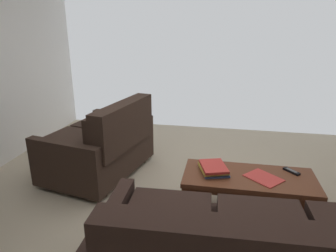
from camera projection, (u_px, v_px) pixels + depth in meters
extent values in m
cube|color=#B7A88E|center=(201.00, 220.00, 2.77)|extent=(5.20, 5.24, 0.01)
cylinder|color=black|center=(145.00, 249.00, 2.37)|extent=(0.05, 0.05, 0.06)
cube|color=black|center=(265.00, 237.00, 1.78)|extent=(0.58, 0.76, 0.10)
cube|color=black|center=(165.00, 228.00, 1.87)|extent=(0.58, 0.76, 0.10)
cube|color=black|center=(157.00, 241.00, 1.58)|extent=(0.53, 0.14, 0.30)
cube|color=black|center=(112.00, 248.00, 1.95)|extent=(0.13, 0.84, 0.56)
cylinder|color=black|center=(96.00, 152.00, 4.17)|extent=(0.06, 0.06, 0.06)
cylinder|color=black|center=(49.00, 181.00, 3.41)|extent=(0.06, 0.06, 0.06)
cylinder|color=black|center=(143.00, 160.00, 3.91)|extent=(0.06, 0.06, 0.06)
cylinder|color=black|center=(105.00, 194.00, 3.14)|extent=(0.06, 0.06, 0.06)
cube|color=#33231C|center=(98.00, 153.00, 3.59)|extent=(1.05, 1.19, 0.38)
cube|color=#33231C|center=(108.00, 127.00, 3.75)|extent=(0.83, 0.63, 0.10)
cube|color=#33231C|center=(81.00, 141.00, 3.29)|extent=(0.83, 0.63, 0.10)
cube|color=#33231C|center=(124.00, 125.00, 3.33)|extent=(0.39, 1.05, 0.50)
cube|color=#33231C|center=(127.00, 118.00, 3.60)|extent=(0.21, 0.48, 0.36)
cube|color=#33231C|center=(102.00, 131.00, 3.14)|extent=(0.21, 0.48, 0.36)
cube|color=#33231C|center=(123.00, 132.00, 4.06)|extent=(0.85, 0.27, 0.54)
cube|color=#33231C|center=(65.00, 168.00, 3.07)|extent=(0.85, 0.27, 0.54)
cube|color=brown|center=(249.00, 178.00, 2.72)|extent=(1.16, 0.52, 0.04)
cube|color=brown|center=(249.00, 182.00, 2.74)|extent=(1.07, 0.47, 0.05)
cube|color=brown|center=(304.00, 191.00, 2.89)|extent=(0.07, 0.07, 0.37)
cube|color=brown|center=(191.00, 181.00, 3.08)|extent=(0.07, 0.07, 0.37)
cube|color=brown|center=(316.00, 218.00, 2.49)|extent=(0.07, 0.07, 0.37)
cube|color=brown|center=(186.00, 205.00, 2.68)|extent=(0.07, 0.07, 0.37)
cube|color=#385693|center=(214.00, 171.00, 2.79)|extent=(0.29, 0.31, 0.02)
cube|color=#E0CC4C|center=(213.00, 168.00, 2.78)|extent=(0.30, 0.31, 0.03)
cube|color=#C63833|center=(214.00, 166.00, 2.76)|extent=(0.29, 0.34, 0.02)
cube|color=black|center=(291.00, 171.00, 2.78)|extent=(0.14, 0.15, 0.02)
cube|color=#59595B|center=(292.00, 170.00, 2.77)|extent=(0.10, 0.10, 0.00)
cube|color=#C63833|center=(264.00, 178.00, 2.67)|extent=(0.36, 0.36, 0.01)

